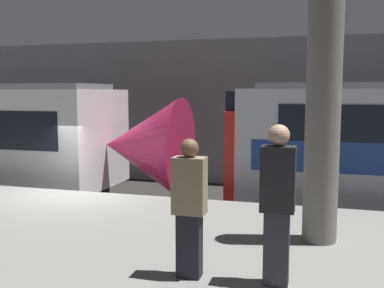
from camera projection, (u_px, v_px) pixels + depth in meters
ground_plane at (80, 241)px, 10.09m from camera, size 120.00×120.00×0.00m
station_rear_barrier at (177, 112)px, 16.64m from camera, size 50.00×0.15×5.21m
support_pillar_near at (323, 117)px, 6.42m from camera, size 0.50×0.50×3.63m
person_waiting at (189, 205)px, 5.23m from camera, size 0.38×0.24×1.65m
person_walking at (277, 200)px, 5.01m from camera, size 0.38×0.24×1.83m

